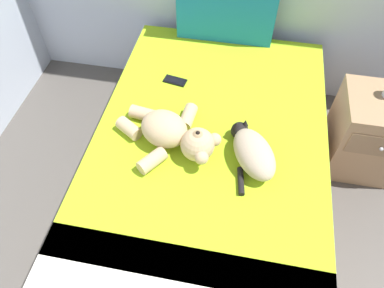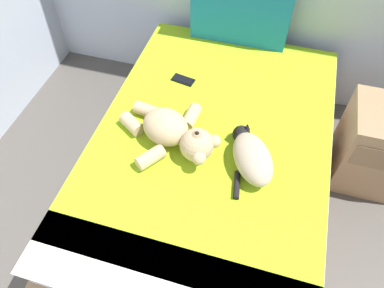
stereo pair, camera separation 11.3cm
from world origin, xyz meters
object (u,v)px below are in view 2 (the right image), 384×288
at_px(cat, 251,156).
at_px(teddy_bear, 174,133).
at_px(patterned_cushion, 241,10).
at_px(bed, 211,163).
at_px(cell_phone, 183,80).
at_px(nightstand, 377,147).

relative_size(cat, teddy_bear, 0.72).
bearing_deg(cat, patterned_cushion, 105.09).
relative_size(bed, cell_phone, 12.76).
distance_m(teddy_bear, cell_phone, 0.52).
xyz_separation_m(cell_phone, nightstand, (1.32, 0.01, -0.26)).
bearing_deg(cat, teddy_bear, 176.05).
distance_m(bed, teddy_bear, 0.43).
bearing_deg(cat, cell_phone, 135.21).
height_order(patterned_cushion, nightstand, patterned_cushion).
xyz_separation_m(bed, teddy_bear, (-0.19, -0.11, 0.37)).
distance_m(bed, cat, 0.45).
distance_m(bed, patterned_cushion, 1.07).
relative_size(bed, nightstand, 3.31).
bearing_deg(patterned_cushion, nightstand, -26.24).
distance_m(patterned_cushion, teddy_bear, 1.06).
xyz_separation_m(patterned_cushion, nightstand, (1.06, -0.52, -0.49)).
height_order(cell_phone, nightstand, nightstand).
height_order(bed, nightstand, nightstand).
xyz_separation_m(patterned_cushion, cell_phone, (-0.25, -0.53, -0.23)).
bearing_deg(teddy_bear, nightstand, 22.98).
bearing_deg(patterned_cushion, cell_phone, -115.43).
xyz_separation_m(bed, cell_phone, (-0.30, 0.40, 0.29)).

